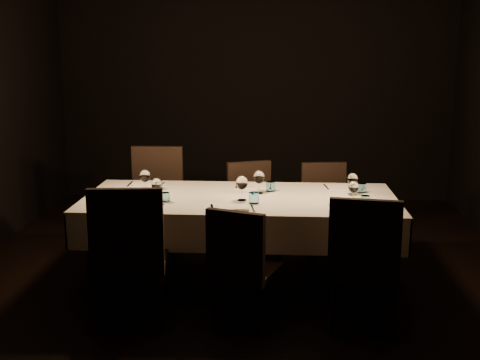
# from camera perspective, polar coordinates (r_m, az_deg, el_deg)

# --- Properties ---
(room) EXTENTS (5.01, 6.01, 3.01)m
(room) POSITION_cam_1_polar(r_m,az_deg,el_deg) (4.75, 0.00, 7.08)
(room) COLOR black
(room) RESTS_ON ground
(dining_table) EXTENTS (2.52, 1.12, 0.76)m
(dining_table) POSITION_cam_1_polar(r_m,az_deg,el_deg) (4.89, 0.00, -2.44)
(dining_table) COLOR black
(dining_table) RESTS_ON ground
(chair_near_left) EXTENTS (0.55, 0.55, 1.04)m
(chair_near_left) POSITION_cam_1_polar(r_m,az_deg,el_deg) (4.26, -10.43, -6.61)
(chair_near_left) COLOR black
(chair_near_left) RESTS_ON ground
(place_setting_near_left) EXTENTS (0.31, 0.39, 0.17)m
(place_setting_near_left) POSITION_cam_1_polar(r_m,az_deg,el_deg) (4.73, -8.08, -1.31)
(place_setting_near_left) COLOR silver
(place_setting_near_left) RESTS_ON dining_table
(chair_near_center) EXTENTS (0.54, 0.54, 0.88)m
(chair_near_center) POSITION_cam_1_polar(r_m,az_deg,el_deg) (4.20, 0.11, -7.78)
(chair_near_center) COLOR black
(chair_near_center) RESTS_ON ground
(place_setting_near_center) EXTENTS (0.37, 0.42, 0.20)m
(place_setting_near_center) POSITION_cam_1_polar(r_m,az_deg,el_deg) (4.64, 0.18, -1.32)
(place_setting_near_center) COLOR silver
(place_setting_near_center) RESTS_ON dining_table
(chair_near_right) EXTENTS (0.53, 0.53, 0.98)m
(chair_near_right) POSITION_cam_1_polar(r_m,az_deg,el_deg) (4.21, 11.63, -7.28)
(chair_near_right) COLOR black
(chair_near_right) RESTS_ON ground
(place_setting_near_right) EXTENTS (0.31, 0.39, 0.17)m
(place_setting_near_right) POSITION_cam_1_polar(r_m,az_deg,el_deg) (4.67, 10.89, -1.59)
(place_setting_near_right) COLOR silver
(place_setting_near_right) RESTS_ON dining_table
(chair_far_left) EXTENTS (0.49, 0.49, 1.02)m
(chair_far_left) POSITION_cam_1_polar(r_m,az_deg,el_deg) (5.78, -7.99, -1.57)
(chair_far_left) COLOR black
(chair_far_left) RESTS_ON ground
(place_setting_far_left) EXTENTS (0.34, 0.41, 0.19)m
(place_setting_far_left) POSITION_cam_1_polar(r_m,az_deg,el_deg) (5.17, -8.69, -0.07)
(place_setting_far_left) COLOR silver
(place_setting_far_left) RESTS_ON dining_table
(chair_far_center) EXTENTS (0.55, 0.55, 0.89)m
(chair_far_center) POSITION_cam_1_polar(r_m,az_deg,el_deg) (5.68, 1.17, -2.33)
(chair_far_center) COLOR black
(chair_far_center) RESTS_ON ground
(place_setting_far_center) EXTENTS (0.34, 0.41, 0.19)m
(place_setting_far_center) POSITION_cam_1_polar(r_m,az_deg,el_deg) (5.06, 1.91, -0.20)
(place_setting_far_center) COLOR silver
(place_setting_far_center) RESTS_ON dining_table
(chair_far_right) EXTENTS (0.47, 0.47, 0.88)m
(chair_far_right) POSITION_cam_1_polar(r_m,az_deg,el_deg) (5.72, 8.07, -2.38)
(chair_far_right) COLOR black
(chair_far_right) RESTS_ON ground
(place_setting_far_right) EXTENTS (0.34, 0.40, 0.18)m
(place_setting_far_right) POSITION_cam_1_polar(r_m,az_deg,el_deg) (5.09, 10.52, -0.36)
(place_setting_far_right) COLOR silver
(place_setting_far_right) RESTS_ON dining_table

